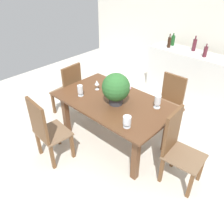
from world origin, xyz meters
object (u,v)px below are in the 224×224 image
Objects in this scene: crystal_vase_center_near at (158,101)px; kitchen_counter at (194,75)px; wine_bottle_dark at (205,52)px; chair_near_left at (46,129)px; wine_bottle_tall at (169,42)px; chair_foot_end at (177,146)px; wine_glass at (97,83)px; wine_bottle_amber at (173,40)px; flower_centerpiece at (116,88)px; chair_far_right at (169,100)px; crystal_vase_right at (127,121)px; chair_head_end at (69,89)px; wine_bottle_clear at (194,45)px; dining_table at (114,107)px; crystal_vase_left at (80,90)px.

kitchen_counter is (-0.38, 1.98, -0.41)m from crystal_vase_center_near.
chair_near_left is at bearing -103.34° from wine_bottle_dark.
kitchen_counter is 0.87m from wine_bottle_tall.
wine_bottle_dark is (0.15, -0.07, 0.56)m from kitchen_counter.
chair_foot_end is 5.41× the size of crystal_vase_center_near.
chair_near_left is 6.34× the size of wine_glass.
wine_bottle_amber is (-1.57, 2.38, 0.48)m from chair_foot_end.
flower_centerpiece is at bearing -113.24° from chair_near_left.
flower_centerpiece reaches higher than chair_far_right.
chair_far_right is at bearing 46.78° from wine_glass.
wine_bottle_tall reaches higher than chair_near_left.
crystal_vase_right is at bearing -69.38° from wine_bottle_amber.
chair_near_left is at bearing 32.03° from chair_head_end.
wine_bottle_tall is at bearing -84.47° from chair_near_left.
wine_glass is at bearing -105.79° from kitchen_counter.
crystal_vase_right is 0.08× the size of kitchen_counter.
wine_bottle_amber is (-0.50, 0.01, -0.01)m from wine_bottle_clear.
crystal_vase_center_near is at bearing -83.18° from wine_bottle_dark.
chair_head_end is 0.51× the size of kitchen_counter.
flower_centerpiece reaches higher than wine_bottle_tall.
flower_centerpiece is 2.47m from wine_bottle_amber.
dining_table is 2.24m from wine_bottle_dark.
wine_bottle_clear is (1.12, 2.35, 0.50)m from chair_head_end.
chair_head_end is at bearing -123.51° from wine_bottle_dark.
dining_table is at bearing -9.10° from wine_glass.
wine_bottle_amber is at bearing 91.18° from wine_glass.
wine_bottle_clear is 1.18× the size of wine_bottle_amber.
wine_glass is (-0.03, 1.02, 0.32)m from chair_near_left.
wine_bottle_tall is 1.11× the size of wine_bottle_amber.
wine_bottle_tall is at bearing 123.52° from chair_far_right.
wine_bottle_clear is (-0.55, 2.09, 0.17)m from crystal_vase_center_near.
flower_centerpiece is (0.08, -0.04, 0.37)m from dining_table.
dining_table is at bearing 147.17° from crystal_vase_right.
wine_bottle_dark is at bearing -13.19° from wine_bottle_amber.
wine_bottle_amber reaches higher than chair_near_left.
chair_far_right is at bearing -87.54° from wine_bottle_dark.
dining_table is 9.16× the size of crystal_vase_center_near.
chair_head_end is 2.65m from wine_bottle_dark.
chair_head_end is at bearing 85.08° from chair_foot_end.
wine_bottle_amber is (-1.05, 2.10, 0.16)m from crystal_vase_center_near.
wine_bottle_tall reaches higher than kitchen_counter.
wine_glass is at bearing -88.82° from wine_bottle_amber.
dining_table is at bearing -90.53° from wine_bottle_clear.
chair_far_right is 0.91× the size of chair_foot_end.
flower_centerpiece is 0.60m from crystal_vase_left.
wine_bottle_amber is at bearing 90.25° from crystal_vase_left.
crystal_vase_left is at bearing 173.72° from crystal_vase_right.
crystal_vase_center_near reaches higher than kitchen_counter.
flower_centerpiece reaches higher than dining_table.
kitchen_counter is 6.61× the size of wine_bottle_clear.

